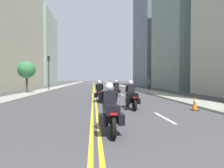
{
  "coord_description": "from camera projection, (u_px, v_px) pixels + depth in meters",
  "views": [
    {
      "loc": [
        -0.05,
        0.22,
        1.73
      ],
      "look_at": [
        1.58,
        16.16,
        1.29
      ],
      "focal_mm": 29.05,
      "sensor_mm": 36.0,
      "label": 1
    }
  ],
  "objects": [
    {
      "name": "ground_plane",
      "position": [
        94.0,
        86.0,
        47.57
      ],
      "size": [
        264.0,
        264.0,
        0.0
      ],
      "primitive_type": "plane",
      "color": "#414044"
    },
    {
      "name": "sidewalk_left",
      "position": [
        65.0,
        85.0,
        46.82
      ],
      "size": [
        2.25,
        144.0,
        0.12
      ],
      "primitive_type": "cube",
      "color": "#9D968C",
      "rests_on": "ground"
    },
    {
      "name": "sidewalk_right",
      "position": [
        121.0,
        85.0,
        48.31
      ],
      "size": [
        2.25,
        144.0,
        0.12
      ],
      "primitive_type": "cube",
      "color": "gray",
      "rests_on": "ground"
    },
    {
      "name": "centreline_yellow_inner",
      "position": [
        93.0,
        86.0,
        47.55
      ],
      "size": [
        0.12,
        132.0,
        0.01
      ],
      "primitive_type": "cube",
      "color": "yellow",
      "rests_on": "ground"
    },
    {
      "name": "centreline_yellow_outer",
      "position": [
        94.0,
        86.0,
        47.58
      ],
      "size": [
        0.12,
        132.0,
        0.01
      ],
      "primitive_type": "cube",
      "color": "yellow",
      "rests_on": "ground"
    },
    {
      "name": "lane_dashes_white",
      "position": [
        113.0,
        90.0,
        28.99
      ],
      "size": [
        0.14,
        56.4,
        0.01
      ],
      "color": "silver",
      "rests_on": "ground"
    },
    {
      "name": "building_left_1",
      "position": [
        7.0,
        0.0,
        31.42
      ],
      "size": [
        6.53,
        21.21,
        30.79
      ],
      "color": "#BFB899",
      "rests_on": "ground"
    },
    {
      "name": "building_right_1",
      "position": [
        187.0,
        30.0,
        31.2
      ],
      "size": [
        8.56,
        12.13,
        20.44
      ],
      "color": "gray",
      "rests_on": "ground"
    },
    {
      "name": "building_left_2",
      "position": [
        41.0,
        49.0,
        51.72
      ],
      "size": [
        6.34,
        14.52,
        20.43
      ],
      "color": "#A6B7A5",
      "rests_on": "ground"
    },
    {
      "name": "building_right_2",
      "position": [
        154.0,
        31.0,
        47.08
      ],
      "size": [
        8.17,
        14.38,
        28.21
      ],
      "color": "slate",
      "rests_on": "ground"
    },
    {
      "name": "motorcycle_0",
      "position": [
        110.0,
        112.0,
        5.82
      ],
      "size": [
        0.78,
        2.21,
        1.61
      ],
      "rotation": [
        0.0,
        0.0,
        0.05
      ],
      "color": "black",
      "rests_on": "ground"
    },
    {
      "name": "motorcycle_1",
      "position": [
        131.0,
        97.0,
        10.46
      ],
      "size": [
        0.78,
        2.2,
        1.65
      ],
      "rotation": [
        0.0,
        0.0,
        0.05
      ],
      "color": "black",
      "rests_on": "ground"
    },
    {
      "name": "motorcycle_2",
      "position": [
        100.0,
        93.0,
        13.88
      ],
      "size": [
        0.78,
        2.25,
        1.62
      ],
      "rotation": [
        0.0,
        0.0,
        -0.06
      ],
      "color": "black",
      "rests_on": "ground"
    },
    {
      "name": "motorcycle_3",
      "position": [
        116.0,
        90.0,
        18.29
      ],
      "size": [
        0.77,
        2.19,
        1.62
      ],
      "rotation": [
        0.0,
        0.0,
        -0.02
      ],
      "color": "black",
      "rests_on": "ground"
    },
    {
      "name": "traffic_cone_0",
      "position": [
        195.0,
        103.0,
        10.02
      ],
      "size": [
        0.36,
        0.36,
        0.78
      ],
      "color": "black",
      "rests_on": "ground"
    },
    {
      "name": "traffic_light_near",
      "position": [
        49.0,
        67.0,
        26.47
      ],
      "size": [
        0.28,
        0.38,
        5.1
      ],
      "color": "black",
      "rests_on": "ground"
    },
    {
      "name": "pedestrian_2",
      "position": [
        149.0,
        85.0,
        26.05
      ],
      "size": [
        0.35,
        0.5,
        1.65
      ],
      "rotation": [
        0.0,
        0.0,
        4.27
      ],
      "color": "#2B2E34",
      "rests_on": "ground"
    },
    {
      "name": "street_tree_0",
      "position": [
        27.0,
        70.0,
        21.35
      ],
      "size": [
        2.02,
        2.02,
        3.85
      ],
      "color": "#4C3824",
      "rests_on": "ground"
    }
  ]
}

